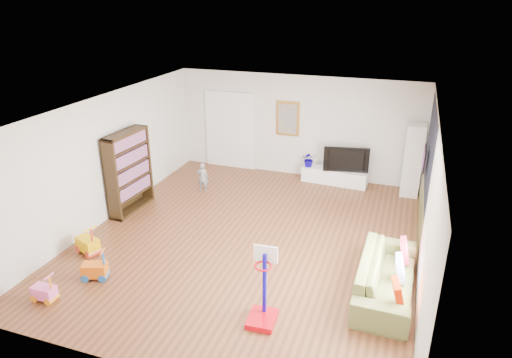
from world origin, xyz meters
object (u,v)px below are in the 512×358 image
(media_console, at_px, (335,176))
(sofa, at_px, (386,276))
(basketball_hoop, at_px, (262,288))
(bookshelf, at_px, (129,172))

(media_console, height_order, sofa, sofa)
(sofa, height_order, basketball_hoop, basketball_hoop)
(media_console, xyz_separation_m, basketball_hoop, (-0.09, -5.76, 0.42))
(bookshelf, bearing_deg, basketball_hoop, -30.70)
(bookshelf, relative_size, sofa, 0.84)
(basketball_hoop, bearing_deg, sofa, 34.42)
(media_console, bearing_deg, sofa, -66.01)
(sofa, relative_size, basketball_hoop, 1.80)
(media_console, bearing_deg, basketball_hoop, -87.04)
(media_console, distance_m, sofa, 4.70)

